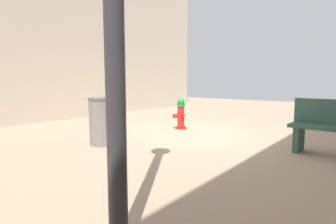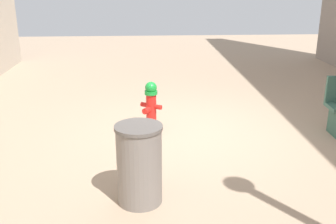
{
  "view_description": "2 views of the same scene",
  "coord_description": "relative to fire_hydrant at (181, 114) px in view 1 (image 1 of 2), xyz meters",
  "views": [
    {
      "loc": [
        -3.39,
        5.41,
        1.28
      ],
      "look_at": [
        0.09,
        1.03,
        0.62
      ],
      "focal_mm": 29.07,
      "sensor_mm": 36.0,
      "label": 1
    },
    {
      "loc": [
        0.85,
        6.15,
        2.48
      ],
      "look_at": [
        0.55,
        1.03,
        0.74
      ],
      "focal_mm": 42.77,
      "sensor_mm": 36.0,
      "label": 2
    }
  ],
  "objects": [
    {
      "name": "fire_hydrant",
      "position": [
        0.0,
        0.0,
        0.0
      ],
      "size": [
        0.37,
        0.36,
        0.81
      ],
      "color": "red",
      "rests_on": "ground_plane"
    },
    {
      "name": "trash_bin",
      "position": [
        0.18,
        2.4,
        0.07
      ],
      "size": [
        0.54,
        0.54,
        0.94
      ],
      "color": "slate",
      "rests_on": "ground_plane"
    },
    {
      "name": "ground_plane",
      "position": [
        -0.76,
        0.34,
        -0.4
      ],
      "size": [
        23.4,
        23.4,
        0.0
      ],
      "primitive_type": "plane",
      "color": "tan"
    }
  ]
}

